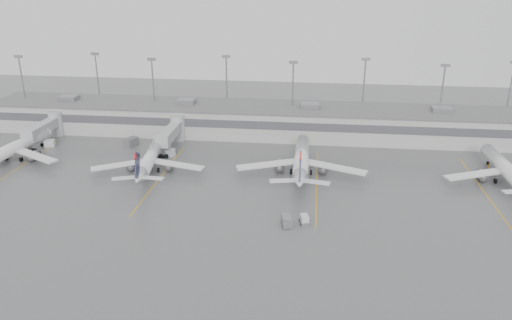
# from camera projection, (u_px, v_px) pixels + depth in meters

# --- Properties ---
(ground) EXTENTS (260.00, 260.00, 0.00)m
(ground) POSITION_uv_depth(u_px,v_px,m) (216.00, 233.00, 88.34)
(ground) COLOR #58585A
(ground) RESTS_ON ground
(terminal) EXTENTS (152.00, 17.00, 9.45)m
(terminal) POSITION_uv_depth(u_px,v_px,m) (256.00, 120.00, 140.65)
(terminal) COLOR #A1A19C
(terminal) RESTS_ON ground
(light_masts) EXTENTS (142.40, 8.00, 20.60)m
(light_masts) POSITION_uv_depth(u_px,v_px,m) (259.00, 88.00, 143.21)
(light_masts) COLOR gray
(light_masts) RESTS_ON ground
(jet_bridge_left) EXTENTS (4.00, 17.20, 7.00)m
(jet_bridge_left) POSITION_uv_depth(u_px,v_px,m) (49.00, 126.00, 135.73)
(jet_bridge_left) COLOR #939597
(jet_bridge_left) RESTS_ON ground
(jet_bridge_right) EXTENTS (4.00, 17.20, 7.00)m
(jet_bridge_right) POSITION_uv_depth(u_px,v_px,m) (174.00, 131.00, 131.73)
(jet_bridge_right) COLOR #939597
(jet_bridge_right) RESTS_ON ground
(stand_markings) EXTENTS (105.25, 40.00, 0.01)m
(stand_markings) POSITION_uv_depth(u_px,v_px,m) (237.00, 180.00, 110.60)
(stand_markings) COLOR #D1970C
(stand_markings) RESTS_ON ground
(jet_far_left) EXTENTS (27.19, 30.62, 9.92)m
(jet_far_left) POSITION_uv_depth(u_px,v_px,m) (13.00, 148.00, 121.27)
(jet_far_left) COLOR silver
(jet_far_left) RESTS_ON ground
(jet_mid_left) EXTENTS (25.73, 29.02, 9.42)m
(jet_mid_left) POSITION_uv_depth(u_px,v_px,m) (149.00, 159.00, 114.53)
(jet_mid_left) COLOR silver
(jet_mid_left) RESTS_ON ground
(jet_mid_right) EXTENTS (29.57, 33.13, 10.72)m
(jet_mid_right) POSITION_uv_depth(u_px,v_px,m) (301.00, 160.00, 113.22)
(jet_mid_right) COLOR silver
(jet_mid_right) RESTS_ON ground
(jet_far_right) EXTENTS (27.89, 31.28, 10.12)m
(jet_far_right) POSITION_uv_depth(u_px,v_px,m) (507.00, 169.00, 108.19)
(jet_far_right) COLOR silver
(jet_far_right) RESTS_ON ground
(baggage_tug) EXTENTS (2.15, 2.83, 1.64)m
(baggage_tug) POSITION_uv_depth(u_px,v_px,m) (304.00, 220.00, 91.44)
(baggage_tug) COLOR silver
(baggage_tug) RESTS_ON ground
(baggage_cart) EXTENTS (2.32, 3.26, 1.89)m
(baggage_cart) POSITION_uv_depth(u_px,v_px,m) (287.00, 221.00, 90.57)
(baggage_cart) COLOR slate
(baggage_cart) RESTS_ON ground
(gse_uld_a) EXTENTS (2.83, 2.20, 1.78)m
(gse_uld_a) POSITION_uv_depth(u_px,v_px,m) (50.00, 143.00, 131.73)
(gse_uld_a) COLOR silver
(gse_uld_a) RESTS_ON ground
(gse_uld_b) EXTENTS (3.04, 2.50, 1.85)m
(gse_uld_b) POSITION_uv_depth(u_px,v_px,m) (169.00, 152.00, 124.94)
(gse_uld_b) COLOR silver
(gse_uld_b) RESTS_ON ground
(gse_uld_c) EXTENTS (2.44, 1.77, 1.61)m
(gse_uld_c) POSITION_uv_depth(u_px,v_px,m) (303.00, 158.00, 121.63)
(gse_uld_c) COLOR silver
(gse_uld_c) RESTS_ON ground
(gse_loader) EXTENTS (3.41, 4.17, 2.25)m
(gse_loader) POSITION_uv_depth(u_px,v_px,m) (131.00, 142.00, 131.83)
(gse_loader) COLOR slate
(gse_loader) RESTS_ON ground
(cone_a) EXTENTS (0.47, 0.47, 0.75)m
(cone_a) POSITION_uv_depth(u_px,v_px,m) (36.00, 150.00, 128.31)
(cone_a) COLOR orange
(cone_a) RESTS_ON ground
(cone_b) EXTENTS (0.47, 0.47, 0.75)m
(cone_b) POSITION_uv_depth(u_px,v_px,m) (137.00, 152.00, 126.62)
(cone_b) COLOR orange
(cone_b) RESTS_ON ground
(cone_c) EXTENTS (0.46, 0.46, 0.73)m
(cone_c) POSITION_uv_depth(u_px,v_px,m) (276.00, 169.00, 116.15)
(cone_c) COLOR orange
(cone_c) RESTS_ON ground
(cone_d) EXTENTS (0.48, 0.48, 0.76)m
(cone_d) POSITION_uv_depth(u_px,v_px,m) (488.00, 165.00, 118.22)
(cone_d) COLOR orange
(cone_d) RESTS_ON ground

